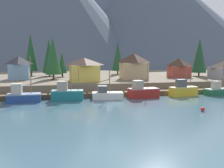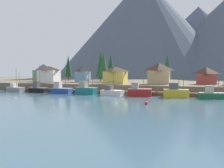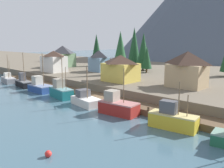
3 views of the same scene
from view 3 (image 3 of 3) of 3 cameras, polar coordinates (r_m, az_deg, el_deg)
ground_plane at (r=60.10m, az=10.19°, el=-1.46°), size 400.00×400.00×1.00m
dock at (r=46.28m, az=-2.27°, el=-3.54°), size 80.00×4.00×1.60m
shoreline_bank at (r=69.98m, az=15.70°, el=1.42°), size 400.00×56.00×2.50m
fishing_boat_grey at (r=72.57m, az=-23.52°, el=1.01°), size 6.54×3.28×7.80m
fishing_boat_black at (r=64.63m, az=-20.38°, el=0.32°), size 6.49×3.07×8.71m
fishing_boat_blue at (r=57.21m, az=-16.80°, el=-0.63°), size 6.29×3.23×8.94m
fishing_boat_teal at (r=50.11m, az=-12.12°, el=-1.67°), size 6.57×3.44×8.25m
fishing_boat_white at (r=43.71m, az=-6.29°, el=-3.79°), size 6.61×3.82×7.10m
fishing_boat_red at (r=38.18m, az=1.40°, el=-5.30°), size 6.56×3.61×7.40m
fishing_boat_yellow at (r=32.99m, az=14.23°, el=-8.11°), size 6.52×3.17×6.44m
house_yellow at (r=53.90m, az=2.07°, el=3.86°), size 7.44×6.08×5.94m
house_blue at (r=71.47m, az=-3.18°, el=5.59°), size 5.38×4.31×6.33m
house_tan at (r=48.99m, az=17.48°, el=3.43°), size 7.30×5.32×7.06m
house_white at (r=72.83m, az=-13.73°, el=5.33°), size 7.34×5.37×6.19m
house_green at (r=85.72m, az=-11.64°, el=6.54°), size 6.21×7.29×7.41m
conifer_near_left at (r=87.64m, az=-3.71°, el=8.70°), size 3.72×3.72×11.51m
conifer_near_right at (r=80.03m, az=5.33°, el=9.17°), size 4.33×4.33×13.48m
conifer_mid_right at (r=64.72m, az=2.02°, el=8.00°), size 4.41×4.41×11.63m
conifer_back_right at (r=74.61m, az=7.51°, el=8.08°), size 4.31×4.31×11.58m
conifer_centre at (r=69.66m, az=8.32°, el=6.23°), size 2.99×2.99×7.42m
channel_buoy at (r=25.77m, az=-14.99°, el=-15.82°), size 0.70×0.70×0.70m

